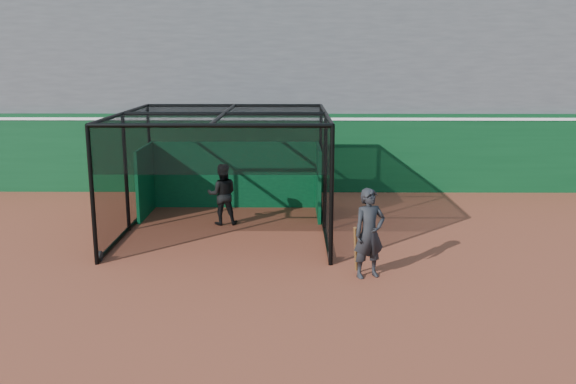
{
  "coord_description": "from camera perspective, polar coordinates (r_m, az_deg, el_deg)",
  "views": [
    {
      "loc": [
        0.63,
        -10.79,
        4.23
      ],
      "look_at": [
        0.52,
        2.0,
        1.4
      ],
      "focal_mm": 38.0,
      "sensor_mm": 36.0,
      "label": 1
    }
  ],
  "objects": [
    {
      "name": "ground",
      "position": [
        11.6,
        -2.69,
        -8.92
      ],
      "size": [
        120.0,
        120.0,
        0.0
      ],
      "primitive_type": "plane",
      "color": "brown",
      "rests_on": "ground"
    },
    {
      "name": "on_deck_player",
      "position": [
        11.97,
        7.6,
        -3.86
      ],
      "size": [
        0.76,
        0.63,
        1.78
      ],
      "color": "black",
      "rests_on": "ground"
    },
    {
      "name": "batter",
      "position": [
        15.74,
        -6.17,
        -0.21
      ],
      "size": [
        0.84,
        0.69,
        1.58
      ],
      "primitive_type": "imported",
      "rotation": [
        0.0,
        0.0,
        3.27
      ],
      "color": "black",
      "rests_on": "ground"
    },
    {
      "name": "batting_cage",
      "position": [
        15.01,
        -5.88,
        1.75
      ],
      "size": [
        4.98,
        5.21,
        2.91
      ],
      "color": "black",
      "rests_on": "ground"
    },
    {
      "name": "grandstand",
      "position": [
        23.07,
        -1.1,
        13.09
      ],
      "size": [
        50.0,
        7.85,
        8.95
      ],
      "color": "#4C4C4F",
      "rests_on": "ground"
    },
    {
      "name": "outfield_wall",
      "position": [
        19.52,
        -1.37,
        3.81
      ],
      "size": [
        50.0,
        0.5,
        2.5
      ],
      "color": "#0A3819",
      "rests_on": "ground"
    }
  ]
}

